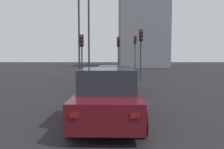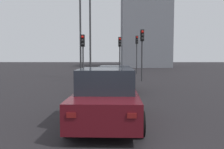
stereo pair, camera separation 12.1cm
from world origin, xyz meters
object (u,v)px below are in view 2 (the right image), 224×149
Objects in this scene: traffic_light_far_left at (120,48)px; traffic_light_far_right at (142,44)px; car_black_lead at (115,79)px; traffic_light_near_right at (83,48)px; car_maroon_second at (107,96)px; traffic_light_near_left at (137,47)px; street_lamp_kerbside at (80,20)px; street_lamp_far at (90,28)px.

traffic_light_far_right is (-3.75, -1.67, 0.19)m from traffic_light_far_left.
car_black_lead is 5.58m from traffic_light_near_right.
car_maroon_second is 1.25× the size of traffic_light_near_right.
traffic_light_near_right is 5.38m from traffic_light_far_left.
car_black_lead is 1.25× the size of traffic_light_near_right.
traffic_light_near_left is at bearing 173.95° from traffic_light_far_right.
traffic_light_near_right is 4.17m from street_lamp_kerbside.
traffic_light_near_left is (19.85, -2.78, 2.32)m from car_maroon_second.
street_lamp_kerbside is at bearing -163.46° from traffic_light_near_right.
traffic_light_near_left is at bearing 152.59° from traffic_light_far_left.
traffic_light_far_left is at bearing -28.13° from traffic_light_near_left.
car_black_lead is at bearing -25.24° from traffic_light_far_right.
street_lamp_far is at bearing -178.10° from traffic_light_near_right.
traffic_light_far_right is 5.36m from street_lamp_far.
street_lamp_kerbside is (14.12, 2.77, 4.45)m from car_maroon_second.
street_lamp_far is (14.40, 1.93, 3.76)m from car_maroon_second.
car_maroon_second is 12.15m from traffic_light_far_right.
car_black_lead is at bearing -158.95° from street_lamp_kerbside.
traffic_light_far_left is 3.39m from street_lamp_far.
car_black_lead is 14.02m from traffic_light_near_left.
traffic_light_near_right is (-8.92, 4.93, -0.48)m from traffic_light_near_left.
street_lamp_kerbside reaches higher than traffic_light_far_right.
traffic_light_far_right is (11.71, -2.42, 2.16)m from car_maroon_second.
traffic_light_near_left is at bearing -44.10° from street_lamp_kerbside.
traffic_light_far_left is 0.93× the size of traffic_light_far_right.
traffic_light_far_right is at bearing 21.32° from traffic_light_far_left.
street_lamp_far reaches higher than traffic_light_far_left.
car_black_lead is 6.27m from car_maroon_second.
street_lamp_far is at bearing -44.21° from traffic_light_near_left.
street_lamp_kerbside is (-5.73, 5.55, 2.13)m from traffic_light_near_left.
car_maroon_second is at bearing -5.45° from traffic_light_far_left.
traffic_light_far_left is at bearing -68.52° from street_lamp_far.
street_lamp_kerbside is at bearing 12.29° from car_maroon_second.
street_lamp_kerbside is at bearing 22.93° from car_black_lead.
traffic_light_near_left is 7.35m from street_lamp_far.
traffic_light_far_right is 6.17m from street_lamp_kerbside.
car_black_lead is 0.58× the size of street_lamp_far.
street_lamp_kerbside is at bearing -118.45° from traffic_light_far_right.
car_black_lead is 1.11× the size of traffic_light_far_right.
traffic_light_near_left is at bearing -6.78° from car_maroon_second.
traffic_light_near_right is at bearing -83.84° from traffic_light_far_right.
car_maroon_second is (-6.27, 0.25, 0.06)m from car_black_lead.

